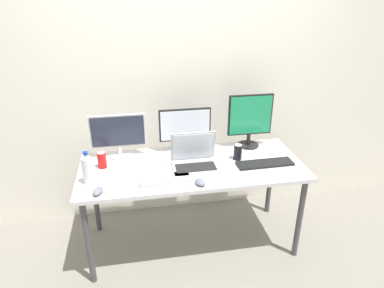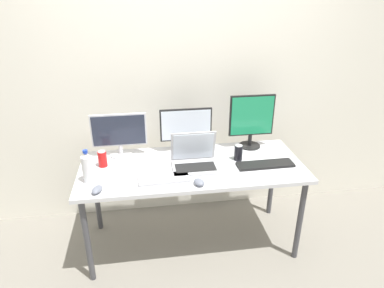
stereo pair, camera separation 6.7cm
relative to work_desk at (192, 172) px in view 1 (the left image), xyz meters
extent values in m
plane|color=gray|center=(0.00, 0.00, -0.68)|extent=(16.00, 16.00, 0.00)
cube|color=silver|center=(0.00, 0.59, 0.62)|extent=(7.00, 0.08, 2.60)
cylinder|color=#424247|center=(-0.79, -0.30, -0.32)|extent=(0.04, 0.04, 0.71)
cylinder|color=#424247|center=(0.79, -0.30, -0.32)|extent=(0.04, 0.04, 0.71)
cylinder|color=#424247|center=(-0.79, 0.30, -0.32)|extent=(0.04, 0.04, 0.71)
cylinder|color=#424247|center=(0.79, 0.30, -0.32)|extent=(0.04, 0.04, 0.71)
cube|color=silver|center=(0.00, 0.00, 0.05)|extent=(1.71, 0.72, 0.03)
cylinder|color=silver|center=(-0.55, 0.26, 0.07)|extent=(0.18, 0.18, 0.01)
cylinder|color=silver|center=(-0.55, 0.26, 0.11)|extent=(0.03, 0.03, 0.08)
cube|color=silver|center=(-0.55, 0.26, 0.28)|extent=(0.43, 0.02, 0.27)
cube|color=#232838|center=(-0.55, 0.25, 0.28)|extent=(0.41, 0.01, 0.24)
cylinder|color=black|center=(-0.01, 0.27, 0.07)|extent=(0.21, 0.21, 0.01)
cylinder|color=black|center=(-0.01, 0.27, 0.12)|extent=(0.03, 0.03, 0.08)
cube|color=black|center=(-0.01, 0.27, 0.29)|extent=(0.42, 0.02, 0.27)
cube|color=silver|center=(-0.01, 0.26, 0.29)|extent=(0.40, 0.01, 0.25)
cylinder|color=black|center=(0.54, 0.27, 0.07)|extent=(0.18, 0.18, 0.01)
cylinder|color=black|center=(0.54, 0.27, 0.12)|extent=(0.03, 0.03, 0.10)
cube|color=black|center=(0.54, 0.27, 0.35)|extent=(0.38, 0.02, 0.35)
cube|color=#1E8C59|center=(0.54, 0.25, 0.35)|extent=(0.35, 0.01, 0.32)
cube|color=#B7B7BC|center=(0.02, -0.05, 0.07)|extent=(0.34, 0.25, 0.02)
cube|color=black|center=(0.02, -0.07, 0.08)|extent=(0.30, 0.14, 0.00)
cube|color=#B7B7BC|center=(0.02, 0.04, 0.21)|extent=(0.34, 0.07, 0.25)
cube|color=silver|center=(0.02, 0.04, 0.20)|extent=(0.31, 0.06, 0.22)
cube|color=black|center=(0.56, -0.09, 0.07)|extent=(0.44, 0.13, 0.02)
cube|color=#B2B2B7|center=(-0.23, -0.19, 0.07)|extent=(0.37, 0.15, 0.02)
ellipsoid|color=slate|center=(-0.68, -0.28, 0.08)|extent=(0.09, 0.12, 0.04)
ellipsoid|color=slate|center=(0.01, -0.29, 0.08)|extent=(0.09, 0.11, 0.04)
cylinder|color=silver|center=(-0.75, -0.13, 0.16)|extent=(0.07, 0.07, 0.20)
cone|color=silver|center=(-0.75, -0.13, 0.27)|extent=(0.07, 0.07, 0.03)
cylinder|color=#1938B2|center=(-0.75, -0.13, 0.30)|extent=(0.03, 0.03, 0.02)
cylinder|color=red|center=(-0.67, 0.09, 0.12)|extent=(0.07, 0.07, 0.12)
cylinder|color=silver|center=(-0.67, 0.09, 0.19)|extent=(0.06, 0.06, 0.00)
cylinder|color=black|center=(0.37, 0.04, 0.12)|extent=(0.07, 0.07, 0.12)
cylinder|color=silver|center=(0.37, 0.04, 0.19)|extent=(0.06, 0.06, 0.00)
camera|label=1|loc=(-0.40, -2.28, 1.32)|focal=32.00mm
camera|label=2|loc=(-0.34, -2.29, 1.32)|focal=32.00mm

